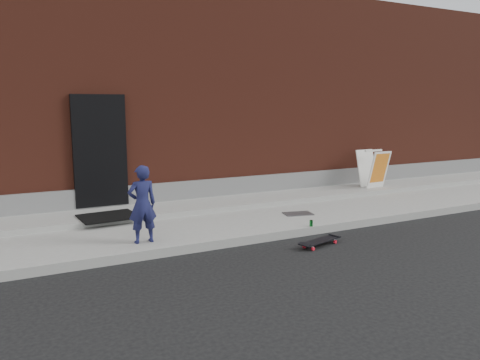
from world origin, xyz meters
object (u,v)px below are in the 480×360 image
skateboard (320,241)px  soda_can (311,223)px  pizza_sign (373,168)px  child (142,204)px

skateboard → soda_can: bearing=66.9°
pizza_sign → soda_can: 4.15m
skateboard → soda_can: 0.70m
child → pizza_sign: 6.69m
child → soda_can: (2.97, -0.40, -0.56)m
pizza_sign → soda_can: (-3.48, -2.20, -0.52)m
skateboard → soda_can: (0.27, 0.63, 0.13)m
child → skateboard: 2.97m
child → skateboard: bearing=157.9°
skateboard → pizza_sign: (3.75, 2.84, 0.65)m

